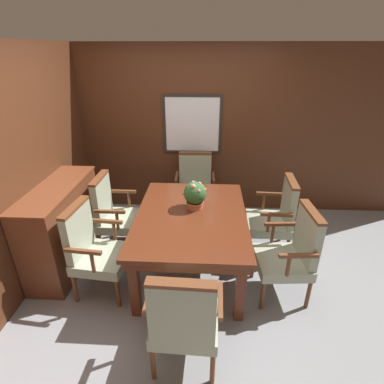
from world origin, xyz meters
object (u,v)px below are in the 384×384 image
chair_left_near (93,248)px  potted_plant (195,195)px  chair_head_near (184,318)px  chair_right_near (292,252)px  chair_left_far (114,212)px  sideboard_cabinet (63,226)px  dining_table (191,222)px  chair_right_far (276,215)px  chair_head_far (195,185)px

chair_left_near → potted_plant: potted_plant is taller
chair_head_near → chair_right_near: same height
chair_head_near → chair_left_far: bearing=-55.8°
chair_head_near → chair_left_near: same height
chair_right_near → sideboard_cabinet: sideboard_cabinet is taller
chair_head_near → sideboard_cabinet: 1.96m
dining_table → chair_head_near: 1.22m
dining_table → potted_plant: (0.03, 0.16, 0.26)m
sideboard_cabinet → chair_left_far: bearing=32.3°
chair_right_near → chair_left_near: bearing=-93.2°
chair_head_near → chair_left_near: bearing=-38.1°
dining_table → sideboard_cabinet: bearing=178.5°
chair_head_near → chair_right_near: bearing=-137.4°
chair_left_far → chair_left_near: bearing=-179.5°
chair_head_near → potted_plant: bearing=-89.0°
chair_left_far → potted_plant: (1.02, -0.20, 0.37)m
chair_right_far → potted_plant: size_ratio=3.13×
chair_head_near → dining_table: bearing=-87.5°
chair_right_near → chair_head_near: bearing=-53.6°
chair_right_far → chair_right_near: same height
chair_head_far → chair_left_near: 1.87m
chair_head_near → chair_left_far: same height
dining_table → chair_right_near: (1.03, -0.34, -0.11)m
chair_right_near → potted_plant: potted_plant is taller
chair_head_far → chair_left_far: same height
potted_plant → chair_left_near: bearing=-152.0°
chair_head_far → chair_left_near: (-0.97, -1.60, 0.00)m
chair_left_near → sideboard_cabinet: bearing=56.0°
chair_head_near → chair_right_near: size_ratio=1.00×
chair_head_near → chair_head_far: (-0.03, 2.43, 0.00)m
dining_table → chair_right_near: size_ratio=1.65×
dining_table → chair_head_far: chair_head_far is taller
chair_head_near → chair_right_far: bearing=-120.1°
potted_plant → chair_head_near: bearing=-90.7°
sideboard_cabinet → chair_head_near: bearing=-39.7°
chair_left_far → potted_plant: potted_plant is taller
chair_head_near → chair_head_far: bearing=-87.6°
chair_right_far → chair_left_near: size_ratio=1.00×
chair_left_far → chair_left_near: 0.74m
chair_left_far → potted_plant: size_ratio=3.13×
chair_head_near → sideboard_cabinet: sideboard_cabinet is taller
dining_table → chair_right_near: chair_right_near is taller
sideboard_cabinet → chair_head_far: bearing=38.5°
chair_right_far → chair_left_far: size_ratio=1.00×
dining_table → chair_head_near: (0.01, -1.21, -0.11)m
dining_table → chair_left_far: bearing=159.8°
chair_left_far → chair_head_far: bearing=-48.3°
chair_right_far → chair_head_near: bearing=-29.0°
chair_right_far → chair_left_far: 2.00m
chair_right_far → potted_plant: (-0.98, -0.23, 0.37)m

